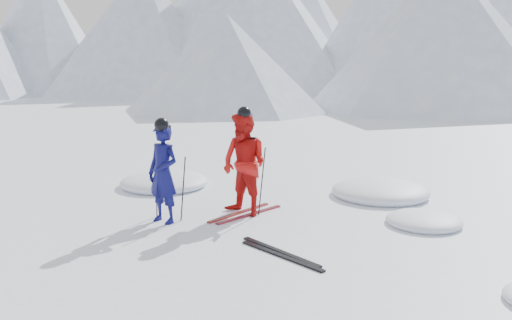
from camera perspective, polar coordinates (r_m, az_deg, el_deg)
The scene contains 12 objects.
ground at distance 9.29m, azimuth 5.28°, elevation -7.94°, with size 160.00×160.00×0.00m, color white.
skier_blue at distance 9.92m, azimuth -9.76°, elevation -1.43°, with size 0.66×0.43×1.81m, color #0D0D4E.
skier_red at distance 10.25m, azimuth -1.24°, elevation -0.44°, with size 0.96×0.75×1.97m, color red.
pole_blue_left at distance 10.29m, azimuth -10.41°, elevation -2.75°, with size 0.02×0.02×1.21m, color black.
pole_blue_right at distance 10.01m, azimuth -7.68°, elevation -3.03°, with size 0.02×0.02×1.21m, color black.
pole_red_left at distance 10.69m, azimuth -1.86°, elevation -1.79°, with size 0.02×0.02×1.31m, color black.
pole_red_right at distance 10.29m, azimuth 0.63°, elevation -2.27°, with size 0.02×0.02×1.31m, color black.
ski_worn_left at distance 10.54m, azimuth -1.77°, elevation -5.56°, with size 0.09×1.70×0.03m, color black.
ski_worn_right at distance 10.42m, azimuth -0.66°, elevation -5.75°, with size 0.09×1.70×0.03m, color black.
ski_loose_a at distance 8.49m, azimuth 2.55°, elevation -9.60°, with size 0.09×1.70×0.03m, color black.
ski_loose_b at distance 8.32m, azimuth 2.66°, elevation -10.02°, with size 0.09×1.70×0.03m, color black.
snow_lumps at distance 11.73m, azimuth 4.32°, elevation -4.00°, with size 9.74×5.68×0.47m.
Camera 1 is at (3.87, -7.92, 2.93)m, focal length 38.00 mm.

